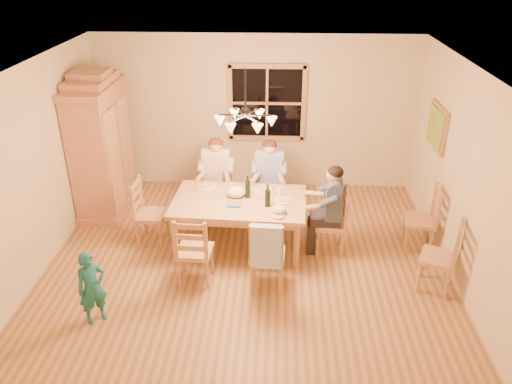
{
  "coord_description": "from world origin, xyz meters",
  "views": [
    {
      "loc": [
        0.4,
        -5.83,
        4.02
      ],
      "look_at": [
        0.12,
        0.1,
        1.03
      ],
      "focal_mm": 35.0,
      "sensor_mm": 36.0,
      "label": 1
    }
  ],
  "objects_px": {
    "adult_woman": "(216,168)",
    "chair_end_left": "(152,224)",
    "chair_end_right": "(330,232)",
    "wine_bottle_b": "(268,195)",
    "chair_near_left": "(195,261)",
    "child": "(92,288)",
    "adult_plaid_man": "(269,170)",
    "adult_slate_man": "(332,199)",
    "chair_spare_front": "(436,268)",
    "dining_table": "(239,206)",
    "chair_spare_back": "(418,229)",
    "wine_bottle_a": "(248,187)",
    "chandelier": "(246,119)",
    "chair_near_right": "(267,265)",
    "chair_far_left": "(218,199)",
    "chair_far_right": "(269,201)",
    "armoire": "(101,149)"
  },
  "relations": [
    {
      "from": "chandelier",
      "to": "wine_bottle_a",
      "type": "height_order",
      "value": "chandelier"
    },
    {
      "from": "chair_end_right",
      "to": "wine_bottle_b",
      "type": "relative_size",
      "value": 3.0
    },
    {
      "from": "chair_end_left",
      "to": "chair_spare_back",
      "type": "distance_m",
      "value": 3.88
    },
    {
      "from": "chair_near_left",
      "to": "wine_bottle_a",
      "type": "relative_size",
      "value": 3.0
    },
    {
      "from": "chandelier",
      "to": "armoire",
      "type": "bearing_deg",
      "value": 148.5
    },
    {
      "from": "adult_woman",
      "to": "wine_bottle_b",
      "type": "height_order",
      "value": "adult_woman"
    },
    {
      "from": "chair_far_right",
      "to": "chair_end_left",
      "type": "height_order",
      "value": "same"
    },
    {
      "from": "dining_table",
      "to": "chair_end_right",
      "type": "relative_size",
      "value": 1.95
    },
    {
      "from": "chair_far_right",
      "to": "wine_bottle_b",
      "type": "relative_size",
      "value": 3.0
    },
    {
      "from": "chair_near_left",
      "to": "adult_plaid_man",
      "type": "height_order",
      "value": "adult_plaid_man"
    },
    {
      "from": "child",
      "to": "chair_end_right",
      "type": "bearing_deg",
      "value": -9.86
    },
    {
      "from": "wine_bottle_a",
      "to": "wine_bottle_b",
      "type": "relative_size",
      "value": 1.0
    },
    {
      "from": "chandelier",
      "to": "chair_near_right",
      "type": "height_order",
      "value": "chandelier"
    },
    {
      "from": "chair_far_left",
      "to": "adult_slate_man",
      "type": "distance_m",
      "value": 2.05
    },
    {
      "from": "chair_far_left",
      "to": "adult_woman",
      "type": "xyz_separation_m",
      "value": [
        -0.0,
        0.0,
        0.54
      ]
    },
    {
      "from": "chandelier",
      "to": "chair_near_right",
      "type": "distance_m",
      "value": 1.87
    },
    {
      "from": "chair_near_left",
      "to": "child",
      "type": "xyz_separation_m",
      "value": [
        -1.06,
        -0.82,
        0.16
      ]
    },
    {
      "from": "adult_plaid_man",
      "to": "chair_spare_front",
      "type": "height_order",
      "value": "adult_plaid_man"
    },
    {
      "from": "child",
      "to": "chair_far_left",
      "type": "bearing_deg",
      "value": 26.82
    },
    {
      "from": "chair_far_right",
      "to": "adult_slate_man",
      "type": "height_order",
      "value": "adult_slate_man"
    },
    {
      "from": "chandelier",
      "to": "adult_plaid_man",
      "type": "bearing_deg",
      "value": 77.44
    },
    {
      "from": "chair_near_left",
      "to": "chair_end_left",
      "type": "distance_m",
      "value": 1.21
    },
    {
      "from": "chair_end_right",
      "to": "wine_bottle_a",
      "type": "bearing_deg",
      "value": 85.14
    },
    {
      "from": "dining_table",
      "to": "wine_bottle_a",
      "type": "xyz_separation_m",
      "value": [
        0.12,
        0.1,
        0.26
      ]
    },
    {
      "from": "chair_near_left",
      "to": "chair_spare_front",
      "type": "bearing_deg",
      "value": 2.62
    },
    {
      "from": "chair_near_left",
      "to": "wine_bottle_b",
      "type": "relative_size",
      "value": 3.0
    },
    {
      "from": "chandelier",
      "to": "adult_plaid_man",
      "type": "distance_m",
      "value": 1.78
    },
    {
      "from": "chair_end_right",
      "to": "wine_bottle_a",
      "type": "xyz_separation_m",
      "value": [
        -1.18,
        0.16,
        0.62
      ]
    },
    {
      "from": "adult_woman",
      "to": "chair_end_left",
      "type": "bearing_deg",
      "value": 46.74
    },
    {
      "from": "chair_near_right",
      "to": "chair_spare_back",
      "type": "bearing_deg",
      "value": 27.42
    },
    {
      "from": "chair_far_left",
      "to": "chair_end_left",
      "type": "height_order",
      "value": "same"
    },
    {
      "from": "dining_table",
      "to": "wine_bottle_a",
      "type": "bearing_deg",
      "value": 38.94
    },
    {
      "from": "chair_near_right",
      "to": "adult_slate_man",
      "type": "relative_size",
      "value": 1.13
    },
    {
      "from": "dining_table",
      "to": "chair_far_right",
      "type": "height_order",
      "value": "chair_far_right"
    },
    {
      "from": "wine_bottle_a",
      "to": "adult_slate_man",
      "type": "bearing_deg",
      "value": -7.67
    },
    {
      "from": "adult_plaid_man",
      "to": "chair_spare_back",
      "type": "relative_size",
      "value": 0.88
    },
    {
      "from": "adult_slate_man",
      "to": "wine_bottle_a",
      "type": "height_order",
      "value": "adult_slate_man"
    },
    {
      "from": "adult_slate_man",
      "to": "wine_bottle_a",
      "type": "xyz_separation_m",
      "value": [
        -1.18,
        0.16,
        0.08
      ]
    },
    {
      "from": "wine_bottle_b",
      "to": "child",
      "type": "relative_size",
      "value": 0.36
    },
    {
      "from": "wine_bottle_a",
      "to": "child",
      "type": "xyz_separation_m",
      "value": [
        -1.69,
        -1.78,
        -0.46
      ]
    },
    {
      "from": "chair_end_left",
      "to": "adult_woman",
      "type": "height_order",
      "value": "adult_woman"
    },
    {
      "from": "adult_plaid_man",
      "to": "wine_bottle_b",
      "type": "height_order",
      "value": "adult_plaid_man"
    },
    {
      "from": "chair_far_left",
      "to": "chair_spare_back",
      "type": "xyz_separation_m",
      "value": [
        3.0,
        -0.82,
        0.0
      ]
    },
    {
      "from": "chair_far_right",
      "to": "chair_near_right",
      "type": "bearing_deg",
      "value": 93.37
    },
    {
      "from": "chair_end_left",
      "to": "child",
      "type": "xyz_separation_m",
      "value": [
        -0.27,
        -1.75,
        0.16
      ]
    },
    {
      "from": "adult_slate_man",
      "to": "chair_spare_front",
      "type": "distance_m",
      "value": 1.61
    },
    {
      "from": "adult_slate_man",
      "to": "wine_bottle_b",
      "type": "height_order",
      "value": "adult_slate_man"
    },
    {
      "from": "chair_end_left",
      "to": "chair_spare_back",
      "type": "height_order",
      "value": "same"
    },
    {
      "from": "chair_near_left",
      "to": "chair_end_right",
      "type": "distance_m",
      "value": 1.98
    },
    {
      "from": "chair_end_left",
      "to": "adult_plaid_man",
      "type": "xyz_separation_m",
      "value": [
        1.71,
        0.8,
        0.54
      ]
    }
  ]
}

